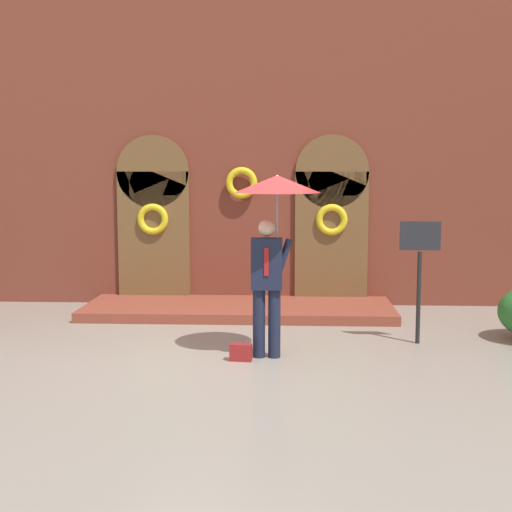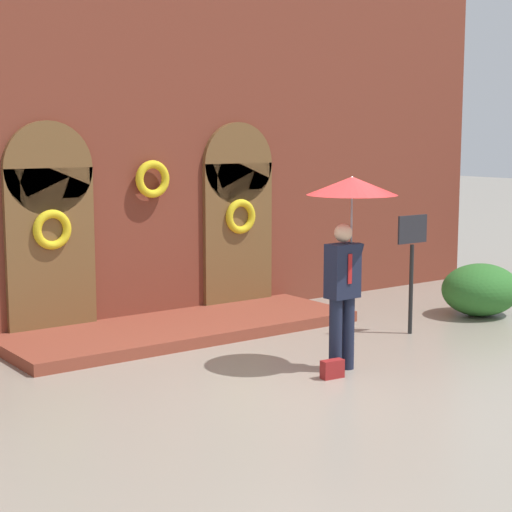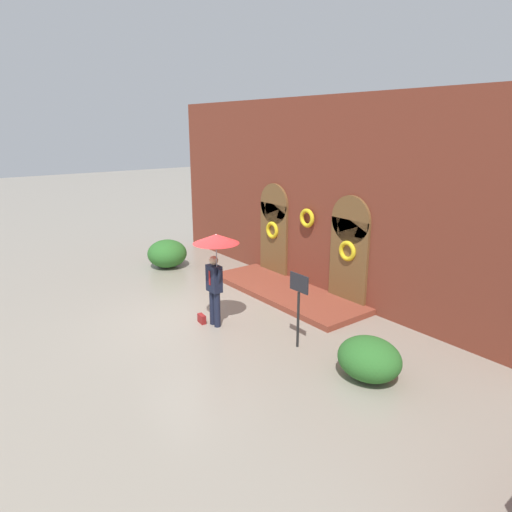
# 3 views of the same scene
# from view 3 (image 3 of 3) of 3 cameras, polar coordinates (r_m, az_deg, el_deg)

# --- Properties ---
(ground_plane) EXTENTS (80.00, 80.00, 0.00)m
(ground_plane) POSITION_cam_3_polar(r_m,az_deg,el_deg) (11.91, -7.62, -7.94)
(ground_plane) COLOR gray
(building_facade) EXTENTS (14.00, 2.30, 5.60)m
(building_facade) POSITION_cam_3_polar(r_m,az_deg,el_deg) (13.58, 7.42, 6.85)
(building_facade) COLOR brown
(building_facade) RESTS_ON ground
(person_with_umbrella) EXTENTS (1.10, 1.10, 2.36)m
(person_with_umbrella) POSITION_cam_3_polar(r_m,az_deg,el_deg) (10.84, -5.07, 0.47)
(person_with_umbrella) COLOR #191E33
(person_with_umbrella) RESTS_ON ground
(handbag) EXTENTS (0.29, 0.15, 0.22)m
(handbag) POSITION_cam_3_polar(r_m,az_deg,el_deg) (11.69, -6.80, -7.79)
(handbag) COLOR maroon
(handbag) RESTS_ON ground
(sign_post) EXTENTS (0.56, 0.06, 1.72)m
(sign_post) POSITION_cam_3_polar(r_m,az_deg,el_deg) (10.06, 5.35, -5.29)
(sign_post) COLOR black
(sign_post) RESTS_ON ground
(shrub_left) EXTENTS (1.36, 1.36, 0.97)m
(shrub_left) POSITION_cam_3_polar(r_m,az_deg,el_deg) (16.28, -11.04, 0.30)
(shrub_left) COLOR #2D6B28
(shrub_left) RESTS_ON ground
(shrub_right) EXTENTS (1.30, 1.16, 0.83)m
(shrub_right) POSITION_cam_3_polar(r_m,az_deg,el_deg) (9.40, 13.98, -12.35)
(shrub_right) COLOR #2D6B28
(shrub_right) RESTS_ON ground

